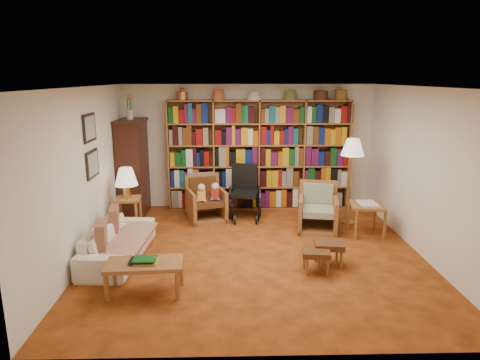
{
  "coord_description": "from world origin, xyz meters",
  "views": [
    {
      "loc": [
        -0.4,
        -6.12,
        2.64
      ],
      "look_at": [
        -0.22,
        0.6,
        1.01
      ],
      "focal_mm": 32.0,
      "sensor_mm": 36.0,
      "label": 1
    }
  ],
  "objects_px": {
    "footstool_b": "(329,246)",
    "side_table_lamp": "(128,207)",
    "sofa": "(118,242)",
    "footstool_a": "(316,254)",
    "wheelchair": "(245,194)",
    "floor_lamp": "(353,151)",
    "coffee_table": "(144,266)",
    "armchair_leather": "(207,201)",
    "side_table_papers": "(367,209)",
    "armchair_sage": "(317,212)"
  },
  "relations": [
    {
      "from": "sofa",
      "to": "wheelchair",
      "type": "bearing_deg",
      "value": -41.79
    },
    {
      "from": "footstool_b",
      "to": "side_table_lamp",
      "type": "bearing_deg",
      "value": 155.54
    },
    {
      "from": "armchair_leather",
      "to": "side_table_papers",
      "type": "distance_m",
      "value": 2.92
    },
    {
      "from": "side_table_lamp",
      "to": "wheelchair",
      "type": "relative_size",
      "value": 0.6
    },
    {
      "from": "sofa",
      "to": "footstool_b",
      "type": "height_order",
      "value": "sofa"
    },
    {
      "from": "sofa",
      "to": "footstool_b",
      "type": "distance_m",
      "value": 3.08
    },
    {
      "from": "side_table_lamp",
      "to": "side_table_papers",
      "type": "distance_m",
      "value": 4.09
    },
    {
      "from": "footstool_b",
      "to": "wheelchair",
      "type": "bearing_deg",
      "value": 117.07
    },
    {
      "from": "armchair_leather",
      "to": "wheelchair",
      "type": "relative_size",
      "value": 0.85
    },
    {
      "from": "side_table_papers",
      "to": "footstool_a",
      "type": "distance_m",
      "value": 1.83
    },
    {
      "from": "side_table_papers",
      "to": "footstool_b",
      "type": "distance_m",
      "value": 1.52
    },
    {
      "from": "coffee_table",
      "to": "wheelchair",
      "type": "bearing_deg",
      "value": 65.3
    },
    {
      "from": "armchair_sage",
      "to": "coffee_table",
      "type": "xyz_separation_m",
      "value": [
        -2.6,
        -2.26,
        0.04
      ]
    },
    {
      "from": "floor_lamp",
      "to": "footstool_b",
      "type": "xyz_separation_m",
      "value": [
        -0.78,
        -1.79,
        -1.07
      ]
    },
    {
      "from": "floor_lamp",
      "to": "side_table_papers",
      "type": "distance_m",
      "value": 1.09
    },
    {
      "from": "side_table_lamp",
      "to": "floor_lamp",
      "type": "xyz_separation_m",
      "value": [
        3.95,
        0.35,
        0.91
      ]
    },
    {
      "from": "sofa",
      "to": "coffee_table",
      "type": "distance_m",
      "value": 1.22
    },
    {
      "from": "wheelchair",
      "to": "footstool_b",
      "type": "xyz_separation_m",
      "value": [
        1.12,
        -2.19,
        -0.18
      ]
    },
    {
      "from": "sofa",
      "to": "wheelchair",
      "type": "xyz_separation_m",
      "value": [
        1.95,
        1.88,
        0.21
      ]
    },
    {
      "from": "side_table_papers",
      "to": "wheelchair",
      "type": "bearing_deg",
      "value": 153.94
    },
    {
      "from": "side_table_lamp",
      "to": "sofa",
      "type": "bearing_deg",
      "value": -84.94
    },
    {
      "from": "armchair_sage",
      "to": "side_table_papers",
      "type": "xyz_separation_m",
      "value": [
        0.79,
        -0.31,
        0.14
      ]
    },
    {
      "from": "sofa",
      "to": "coffee_table",
      "type": "height_order",
      "value": "sofa"
    },
    {
      "from": "footstool_b",
      "to": "armchair_leather",
      "type": "bearing_deg",
      "value": 131.04
    },
    {
      "from": "footstool_a",
      "to": "coffee_table",
      "type": "height_order",
      "value": "coffee_table"
    },
    {
      "from": "side_table_papers",
      "to": "footstool_b",
      "type": "bearing_deg",
      "value": -127.37
    },
    {
      "from": "floor_lamp",
      "to": "armchair_sage",
      "type": "bearing_deg",
      "value": -156.79
    },
    {
      "from": "sofa",
      "to": "wheelchair",
      "type": "distance_m",
      "value": 2.72
    },
    {
      "from": "armchair_leather",
      "to": "coffee_table",
      "type": "xyz_separation_m",
      "value": [
        -0.62,
        -2.87,
        0.01
      ]
    },
    {
      "from": "armchair_leather",
      "to": "side_table_papers",
      "type": "xyz_separation_m",
      "value": [
        2.76,
        -0.93,
        0.11
      ]
    },
    {
      "from": "floor_lamp",
      "to": "footstool_b",
      "type": "relative_size",
      "value": 3.46
    },
    {
      "from": "footstool_b",
      "to": "coffee_table",
      "type": "height_order",
      "value": "coffee_table"
    },
    {
      "from": "armchair_sage",
      "to": "wheelchair",
      "type": "distance_m",
      "value": 1.43
    },
    {
      "from": "sofa",
      "to": "armchair_leather",
      "type": "bearing_deg",
      "value": -29.72
    },
    {
      "from": "side_table_lamp",
      "to": "footstool_a",
      "type": "xyz_separation_m",
      "value": [
        2.94,
        -1.66,
        -0.19
      ]
    },
    {
      "from": "armchair_leather",
      "to": "side_table_papers",
      "type": "bearing_deg",
      "value": -18.53
    },
    {
      "from": "side_table_lamp",
      "to": "coffee_table",
      "type": "bearing_deg",
      "value": -72.4
    },
    {
      "from": "wheelchair",
      "to": "floor_lamp",
      "type": "height_order",
      "value": "floor_lamp"
    },
    {
      "from": "armchair_sage",
      "to": "footstool_b",
      "type": "relative_size",
      "value": 1.83
    },
    {
      "from": "armchair_leather",
      "to": "armchair_sage",
      "type": "distance_m",
      "value": 2.07
    },
    {
      "from": "side_table_lamp",
      "to": "coffee_table",
      "type": "distance_m",
      "value": 2.3
    },
    {
      "from": "armchair_sage",
      "to": "coffee_table",
      "type": "relative_size",
      "value": 0.86
    },
    {
      "from": "side_table_lamp",
      "to": "footstool_a",
      "type": "distance_m",
      "value": 3.38
    },
    {
      "from": "wheelchair",
      "to": "footstool_b",
      "type": "height_order",
      "value": "wheelchair"
    },
    {
      "from": "sofa",
      "to": "floor_lamp",
      "type": "relative_size",
      "value": 1.11
    },
    {
      "from": "coffee_table",
      "to": "footstool_a",
      "type": "bearing_deg",
      "value": 13.25
    },
    {
      "from": "sofa",
      "to": "armchair_sage",
      "type": "height_order",
      "value": "armchair_sage"
    },
    {
      "from": "armchair_leather",
      "to": "armchair_sage",
      "type": "bearing_deg",
      "value": -17.33
    },
    {
      "from": "armchair_leather",
      "to": "footstool_a",
      "type": "bearing_deg",
      "value": -55.29
    },
    {
      "from": "sofa",
      "to": "footstool_a",
      "type": "xyz_separation_m",
      "value": [
        2.84,
        -0.53,
        0.01
      ]
    }
  ]
}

